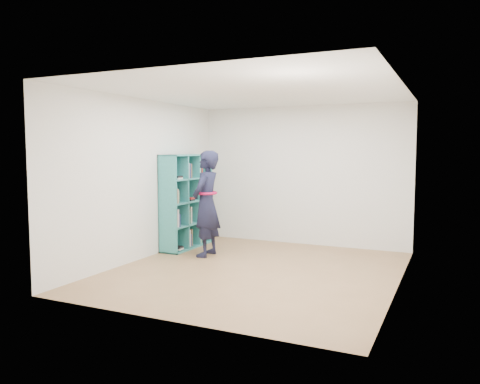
% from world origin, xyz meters
% --- Properties ---
extents(floor, '(4.50, 4.50, 0.00)m').
position_xyz_m(floor, '(0.00, 0.00, 0.00)').
color(floor, olive).
rests_on(floor, ground).
extents(ceiling, '(4.50, 4.50, 0.00)m').
position_xyz_m(ceiling, '(0.00, 0.00, 2.60)').
color(ceiling, white).
rests_on(ceiling, wall_back).
extents(wall_left, '(0.02, 4.50, 2.60)m').
position_xyz_m(wall_left, '(-2.00, 0.00, 1.30)').
color(wall_left, silver).
rests_on(wall_left, floor).
extents(wall_right, '(0.02, 4.50, 2.60)m').
position_xyz_m(wall_right, '(2.00, 0.00, 1.30)').
color(wall_right, silver).
rests_on(wall_right, floor).
extents(wall_back, '(4.00, 0.02, 2.60)m').
position_xyz_m(wall_back, '(0.00, 2.25, 1.30)').
color(wall_back, silver).
rests_on(wall_back, floor).
extents(wall_front, '(4.00, 0.02, 2.60)m').
position_xyz_m(wall_front, '(0.00, -2.25, 1.30)').
color(wall_front, silver).
rests_on(wall_front, floor).
extents(bookshelf, '(0.37, 1.28, 1.70)m').
position_xyz_m(bookshelf, '(-1.83, 1.04, 0.83)').
color(bookshelf, '#277A6F').
rests_on(bookshelf, floor).
extents(person, '(0.46, 0.67, 1.77)m').
position_xyz_m(person, '(-1.14, 0.58, 0.89)').
color(person, black).
rests_on(person, floor).
extents(smartphone, '(0.03, 0.10, 0.13)m').
position_xyz_m(smartphone, '(-1.30, 0.66, 1.00)').
color(smartphone, silver).
rests_on(smartphone, person).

